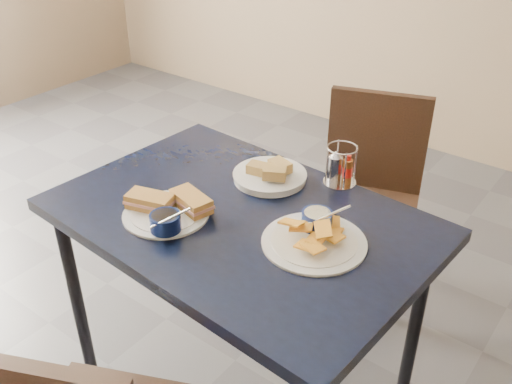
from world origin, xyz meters
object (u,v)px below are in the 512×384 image
Objects in this scene: sandwich_plate at (168,209)px; bread_basket at (270,175)px; dining_table at (241,233)px; condiment_caddy at (340,168)px; chair_far at (376,186)px; plantain_plate at (315,234)px.

sandwich_plate is 1.24× the size of bread_basket.
dining_table is 0.25m from bread_basket.
sandwich_plate reaches higher than bread_basket.
condiment_caddy reaches higher than bread_basket.
chair_far is 6.38× the size of condiment_caddy.
plantain_plate is at bearing -33.23° from bread_basket.
condiment_caddy reaches higher than plantain_plate.
bread_basket is at bearing -147.06° from condiment_caddy.
plantain_plate is at bearing -77.39° from chair_far.
sandwich_plate is at bearing -139.84° from dining_table.
bread_basket is 0.23m from condiment_caddy.
dining_table is at bearing -95.43° from chair_far.
condiment_caddy reaches higher than dining_table.
sandwich_plate is 0.38m from bread_basket.
condiment_caddy is (0.31, 0.49, 0.03)m from sandwich_plate.
plantain_plate is 0.34m from condiment_caddy.
chair_far is 3.58× the size of bread_basket.
chair_far is (0.08, 0.80, -0.18)m from dining_table.
dining_table is 0.40m from condiment_caddy.
sandwich_plate is (-0.16, -0.14, 0.10)m from dining_table.
chair_far reaches higher than dining_table.
chair_far is 0.84m from plantain_plate.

